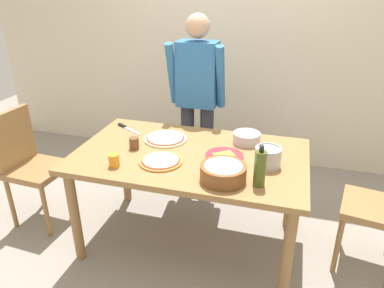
# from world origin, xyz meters

# --- Properties ---
(ground) EXTENTS (8.00, 8.00, 0.00)m
(ground) POSITION_xyz_m (0.00, 0.00, 0.00)
(ground) COLOR gray
(wall_back) EXTENTS (5.60, 0.10, 2.60)m
(wall_back) POSITION_xyz_m (0.00, 1.60, 1.30)
(wall_back) COLOR beige
(wall_back) RESTS_ON ground
(dining_table) EXTENTS (1.60, 0.96, 0.76)m
(dining_table) POSITION_xyz_m (0.00, 0.00, 0.67)
(dining_table) COLOR olive
(dining_table) RESTS_ON ground
(person_cook) EXTENTS (0.49, 0.25, 1.62)m
(person_cook) POSITION_xyz_m (-0.16, 0.76, 0.94)
(person_cook) COLOR #2D2D38
(person_cook) RESTS_ON ground
(chair_wooden_left) EXTENTS (0.42, 0.42, 0.95)m
(chair_wooden_left) POSITION_xyz_m (-1.32, -0.07, 0.54)
(chair_wooden_left) COLOR olive
(chair_wooden_left) RESTS_ON ground
(pizza_raw_on_board) EXTENTS (0.32, 0.32, 0.02)m
(pizza_raw_on_board) POSITION_xyz_m (-0.24, 0.17, 0.77)
(pizza_raw_on_board) COLOR beige
(pizza_raw_on_board) RESTS_ON dining_table
(pizza_cooked_on_tray) EXTENTS (0.29, 0.29, 0.02)m
(pizza_cooked_on_tray) POSITION_xyz_m (-0.15, -0.18, 0.77)
(pizza_cooked_on_tray) COLOR #C67A33
(pizza_cooked_on_tray) RESTS_ON dining_table
(plate_with_slice) EXTENTS (0.26, 0.26, 0.02)m
(plate_with_slice) POSITION_xyz_m (0.24, 0.02, 0.77)
(plate_with_slice) COLOR red
(plate_with_slice) RESTS_ON dining_table
(popcorn_bowl) EXTENTS (0.28, 0.28, 0.11)m
(popcorn_bowl) POSITION_xyz_m (0.29, -0.29, 0.82)
(popcorn_bowl) COLOR brown
(popcorn_bowl) RESTS_ON dining_table
(mixing_bowl_steel) EXTENTS (0.20, 0.20, 0.08)m
(mixing_bowl_steel) POSITION_xyz_m (0.35, 0.28, 0.80)
(mixing_bowl_steel) COLOR #B7B7BC
(mixing_bowl_steel) RESTS_ON dining_table
(olive_oil_bottle) EXTENTS (0.07, 0.07, 0.26)m
(olive_oil_bottle) POSITION_xyz_m (0.51, -0.29, 0.87)
(olive_oil_bottle) COLOR #47561E
(olive_oil_bottle) RESTS_ON dining_table
(steel_pot) EXTENTS (0.17, 0.17, 0.13)m
(steel_pot) POSITION_xyz_m (0.53, -0.04, 0.83)
(steel_pot) COLOR #B7B7BC
(steel_pot) RESTS_ON dining_table
(cup_orange) EXTENTS (0.07, 0.07, 0.08)m
(cup_orange) POSITION_xyz_m (-0.42, -0.31, 0.80)
(cup_orange) COLOR orange
(cup_orange) RESTS_ON dining_table
(cup_small_brown) EXTENTS (0.07, 0.07, 0.08)m
(cup_small_brown) POSITION_xyz_m (-0.40, -0.03, 0.80)
(cup_small_brown) COLOR brown
(cup_small_brown) RESTS_ON dining_table
(chef_knife) EXTENTS (0.26, 0.17, 0.02)m
(chef_knife) POSITION_xyz_m (-0.62, 0.29, 0.77)
(chef_knife) COLOR silver
(chef_knife) RESTS_ON dining_table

